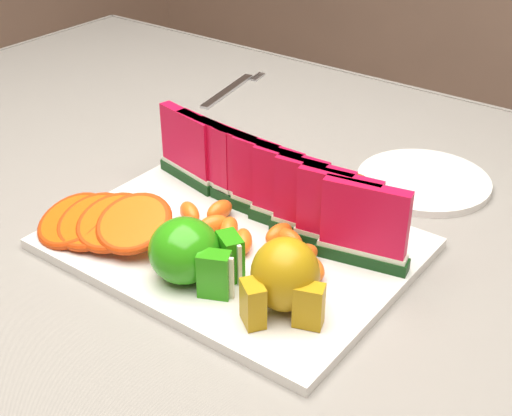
% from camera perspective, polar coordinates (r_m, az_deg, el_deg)
% --- Properties ---
extents(table, '(1.40, 0.90, 0.75)m').
position_cam_1_polar(table, '(0.99, -1.91, -4.58)').
color(table, '#483119').
rests_on(table, ground).
extents(tablecloth, '(1.53, 1.03, 0.20)m').
position_cam_1_polar(tablecloth, '(0.96, -1.98, -1.52)').
color(tablecloth, slate).
rests_on(tablecloth, table).
extents(platter, '(0.40, 0.30, 0.01)m').
position_cam_1_polar(platter, '(0.84, -1.78, -2.84)').
color(platter, silver).
rests_on(platter, tablecloth).
extents(apple_cluster, '(0.10, 0.09, 0.07)m').
position_cam_1_polar(apple_cluster, '(0.76, -5.24, -3.61)').
color(apple_cluster, '#31910D').
rests_on(apple_cluster, platter).
extents(pear_cluster, '(0.09, 0.10, 0.08)m').
position_cam_1_polar(pear_cluster, '(0.71, 2.31, -5.61)').
color(pear_cluster, olive).
rests_on(pear_cluster, platter).
extents(side_plate, '(0.22, 0.22, 0.01)m').
position_cam_1_polar(side_plate, '(1.00, 13.25, 2.11)').
color(side_plate, silver).
rests_on(side_plate, tablecloth).
extents(fork, '(0.05, 0.19, 0.00)m').
position_cam_1_polar(fork, '(1.28, -2.04, 9.46)').
color(fork, silver).
rests_on(fork, tablecloth).
extents(watermelon_row, '(0.39, 0.07, 0.10)m').
position_cam_1_polar(watermelon_row, '(0.85, 0.92, 1.92)').
color(watermelon_row, '#0A3809').
rests_on(watermelon_row, platter).
extents(orange_fan_front, '(0.18, 0.13, 0.05)m').
position_cam_1_polar(orange_fan_front, '(0.84, -12.15, -1.08)').
color(orange_fan_front, '#F36600').
rests_on(orange_fan_front, platter).
extents(orange_fan_back, '(0.29, 0.11, 0.04)m').
position_cam_1_polar(orange_fan_back, '(0.92, 1.90, 2.44)').
color(orange_fan_back, '#F36600').
rests_on(orange_fan_back, platter).
extents(tangerine_segments, '(0.22, 0.08, 0.02)m').
position_cam_1_polar(tangerine_segments, '(0.82, -0.36, -2.13)').
color(tangerine_segments, '#D6481F').
rests_on(tangerine_segments, platter).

